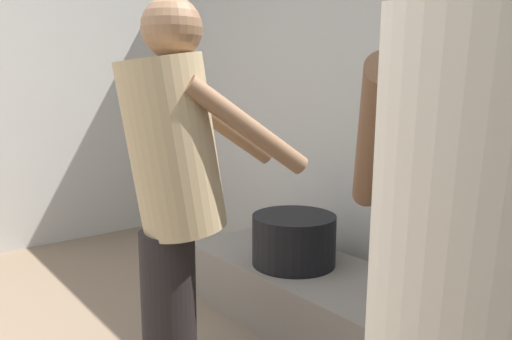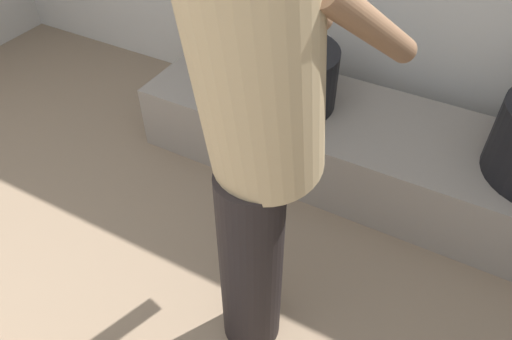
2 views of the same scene
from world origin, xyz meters
name	(u,v)px [view 2 (image 2 of 2)]	position (x,y,z in m)	size (l,w,h in m)	color
hearth_ledge	(397,160)	(0.36, 1.95, 0.16)	(2.43, 0.60, 0.32)	slate
cooking_pot_secondary	(288,77)	(-0.18, 1.92, 0.46)	(0.44, 0.44, 0.27)	black
cook_in_tan_shirt	(259,130)	(0.15, 1.03, 0.89)	(0.46, 0.71, 1.56)	black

